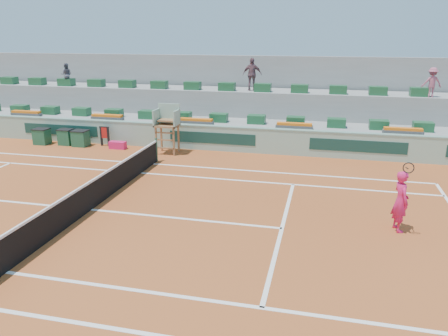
{
  "coord_description": "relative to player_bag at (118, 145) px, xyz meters",
  "views": [
    {
      "loc": [
        7.46,
        -12.19,
        5.7
      ],
      "look_at": [
        4.0,
        2.5,
        1.0
      ],
      "focal_mm": 35.0,
      "sensor_mm": 36.0,
      "label": 1
    }
  ],
  "objects": [
    {
      "name": "seat_row_upper",
      "position": [
        2.8,
        4.08,
        2.63
      ],
      "size": [
        32.9,
        0.6,
        0.44
      ],
      "color": "#1B532D",
      "rests_on": "seating_tier_upper"
    },
    {
      "name": "stadium_back_wall",
      "position": [
        2.8,
        6.28,
        2.01
      ],
      "size": [
        36.0,
        0.4,
        4.4
      ],
      "primitive_type": "cube",
      "color": "#999996",
      "rests_on": "ground"
    },
    {
      "name": "ground",
      "position": [
        2.8,
        -7.62,
        -0.19
      ],
      "size": [
        90.0,
        90.0,
        0.0
      ],
      "primitive_type": "plane",
      "color": "#9C471E",
      "rests_on": "ground"
    },
    {
      "name": "spectator_right",
      "position": [
        15.27,
        3.88,
        3.14
      ],
      "size": [
        1.01,
        0.66,
        1.46
      ],
      "primitive_type": "imported",
      "rotation": [
        0.0,
        0.0,
        3.28
      ],
      "color": "#A7536A",
      "rests_on": "seating_tier_upper"
    },
    {
      "name": "player_bag",
      "position": [
        0.0,
        0.0,
        0.0
      ],
      "size": [
        0.85,
        0.38,
        0.38
      ],
      "primitive_type": "cube",
      "color": "#DE1D5F",
      "rests_on": "ground"
    },
    {
      "name": "spectator_mid",
      "position": [
        6.16,
        4.36,
        3.3
      ],
      "size": [
        1.1,
        0.59,
        1.78
      ],
      "primitive_type": "imported",
      "rotation": [
        0.0,
        0.0,
        3.3
      ],
      "color": "#6C4851",
      "rests_on": "seating_tier_upper"
    },
    {
      "name": "umpire_chair",
      "position": [
        2.8,
        -0.13,
        1.35
      ],
      "size": [
        1.1,
        0.9,
        2.4
      ],
      "color": "brown",
      "rests_on": "ground"
    },
    {
      "name": "advertising_hoarding",
      "position": [
        2.82,
        0.87,
        0.45
      ],
      "size": [
        36.0,
        0.34,
        1.26
      ],
      "color": "#8FB4A0",
      "rests_on": "ground"
    },
    {
      "name": "drink_cooler_b",
      "position": [
        -3.03,
        0.14,
        0.23
      ],
      "size": [
        0.72,
        0.62,
        0.84
      ],
      "color": "#1A4E32",
      "rests_on": "ground"
    },
    {
      "name": "flower_planters",
      "position": [
        1.3,
        1.38,
        1.15
      ],
      "size": [
        26.8,
        0.36,
        0.28
      ],
      "color": "#505050",
      "rests_on": "seating_tier_lower"
    },
    {
      "name": "seating_tier_lower",
      "position": [
        2.8,
        3.08,
        0.41
      ],
      "size": [
        36.0,
        4.0,
        1.2
      ],
      "primitive_type": "cube",
      "color": "#999996",
      "rests_on": "ground"
    },
    {
      "name": "seat_row_lower",
      "position": [
        2.8,
        2.18,
        1.23
      ],
      "size": [
        32.9,
        0.6,
        0.44
      ],
      "color": "#1B532D",
      "rests_on": "seating_tier_lower"
    },
    {
      "name": "court_lines",
      "position": [
        2.8,
        -7.62,
        -0.18
      ],
      "size": [
        23.89,
        11.09,
        0.01
      ],
      "color": "white",
      "rests_on": "ground"
    },
    {
      "name": "spectator_left",
      "position": [
        -5.07,
        3.96,
        3.08
      ],
      "size": [
        0.79,
        0.7,
        1.34
      ],
      "primitive_type": "imported",
      "rotation": [
        0.0,
        0.0,
        3.48
      ],
      "color": "#4E4E5B",
      "rests_on": "seating_tier_upper"
    },
    {
      "name": "drink_cooler_a",
      "position": [
        -2.13,
        0.06,
        0.23
      ],
      "size": [
        0.8,
        0.69,
        0.84
      ],
      "color": "#1A4E32",
      "rests_on": "ground"
    },
    {
      "name": "towel_rack",
      "position": [
        -0.91,
        0.4,
        0.42
      ],
      "size": [
        0.54,
        0.09,
        1.03
      ],
      "color": "black",
      "rests_on": "ground"
    },
    {
      "name": "tennis_net",
      "position": [
        2.8,
        -7.62,
        0.34
      ],
      "size": [
        0.1,
        11.97,
        1.1
      ],
      "color": "black",
      "rests_on": "ground"
    },
    {
      "name": "seating_tier_upper",
      "position": [
        2.8,
        4.68,
        1.11
      ],
      "size": [
        36.0,
        2.4,
        2.6
      ],
      "primitive_type": "cube",
      "color": "#999996",
      "rests_on": "ground"
    },
    {
      "name": "tennis_player",
      "position": [
        12.59,
        -6.93,
        0.75
      ],
      "size": [
        0.61,
        0.95,
        2.28
      ],
      "color": "#DE1D5F",
      "rests_on": "ground"
    },
    {
      "name": "drink_cooler_c",
      "position": [
        -4.35,
        -0.03,
        0.23
      ],
      "size": [
        0.77,
        0.67,
        0.84
      ],
      "color": "#1A4E32",
      "rests_on": "ground"
    }
  ]
}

